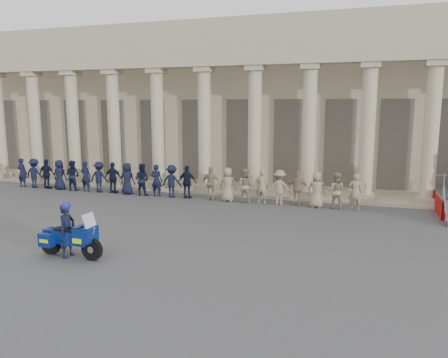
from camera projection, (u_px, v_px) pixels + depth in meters
ground at (157, 240)px, 14.55m from camera, size 90.00×90.00×0.00m
building at (261, 104)px, 27.63m from camera, size 40.00×12.50×9.00m
officer_rank at (165, 181)px, 21.29m from camera, size 18.13×0.60×1.59m
motorcycle at (71, 238)px, 12.79m from camera, size 2.16×0.89×1.38m
rider at (67, 229)px, 12.79m from camera, size 0.41×0.60×1.68m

